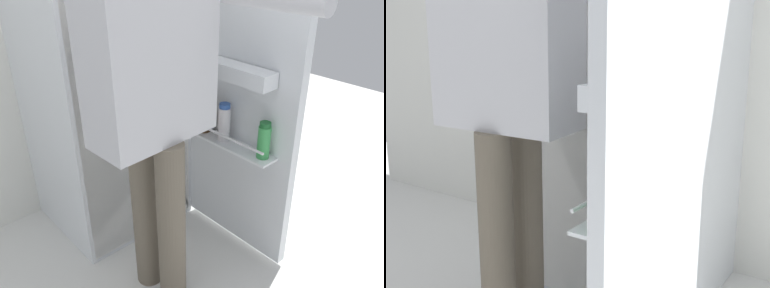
% 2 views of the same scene
% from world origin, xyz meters
% --- Properties ---
extents(kitchen_wall, '(4.40, 0.10, 2.44)m').
position_xyz_m(kitchen_wall, '(0.00, 0.92, 1.22)').
color(kitchen_wall, silver).
rests_on(kitchen_wall, ground_plane).
extents(refrigerator, '(0.73, 1.27, 1.79)m').
position_xyz_m(refrigerator, '(0.03, 0.51, 0.90)').
color(refrigerator, silver).
rests_on(refrigerator, ground_plane).
extents(person, '(0.58, 0.77, 1.63)m').
position_xyz_m(person, '(-0.16, -0.10, 0.98)').
color(person, '#665B4C').
rests_on(person, ground_plane).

